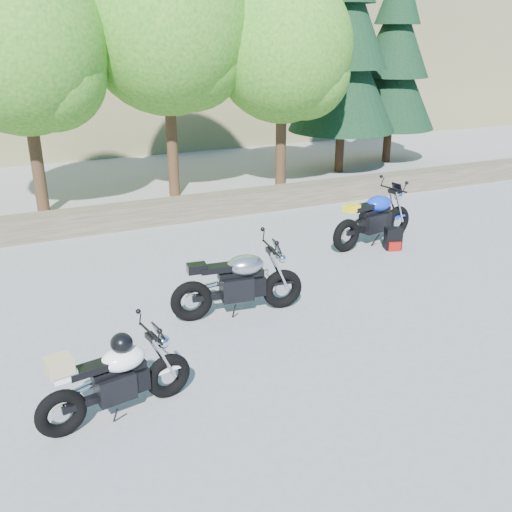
{
  "coord_description": "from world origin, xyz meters",
  "views": [
    {
      "loc": [
        -3.18,
        -6.57,
        4.02
      ],
      "look_at": [
        0.2,
        1.0,
        0.75
      ],
      "focal_mm": 40.0,
      "sensor_mm": 36.0,
      "label": 1
    }
  ],
  "objects_px": {
    "white_bike": "(115,378)",
    "backpack": "(393,239)",
    "silver_bike": "(239,283)",
    "blue_bike": "(374,219)"
  },
  "relations": [
    {
      "from": "white_bike",
      "to": "backpack",
      "type": "relative_size",
      "value": 4.17
    },
    {
      "from": "backpack",
      "to": "white_bike",
      "type": "bearing_deg",
      "value": -135.21
    },
    {
      "from": "white_bike",
      "to": "backpack",
      "type": "xyz_separation_m",
      "value": [
        6.03,
        3.07,
        -0.28
      ]
    },
    {
      "from": "white_bike",
      "to": "backpack",
      "type": "bearing_deg",
      "value": 16.53
    },
    {
      "from": "silver_bike",
      "to": "white_bike",
      "type": "distance_m",
      "value": 2.79
    },
    {
      "from": "backpack",
      "to": "silver_bike",
      "type": "bearing_deg",
      "value": -143.06
    },
    {
      "from": "blue_bike",
      "to": "silver_bike",
      "type": "bearing_deg",
      "value": -166.63
    },
    {
      "from": "white_bike",
      "to": "backpack",
      "type": "distance_m",
      "value": 6.77
    },
    {
      "from": "silver_bike",
      "to": "white_bike",
      "type": "xyz_separation_m",
      "value": [
        -2.19,
        -1.74,
        -0.01
      ]
    },
    {
      "from": "blue_bike",
      "to": "backpack",
      "type": "relative_size",
      "value": 4.93
    }
  ]
}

